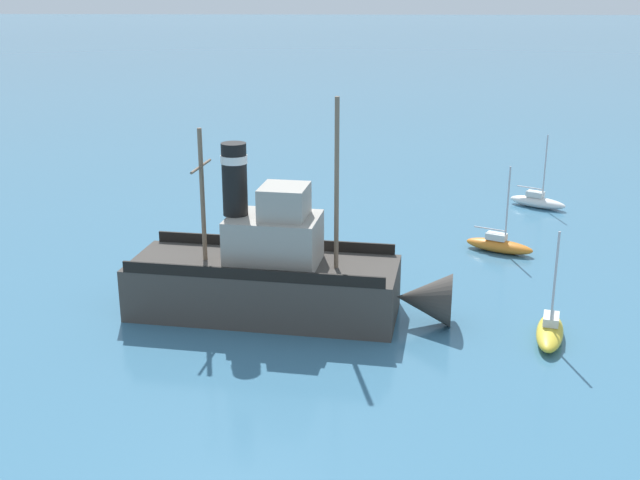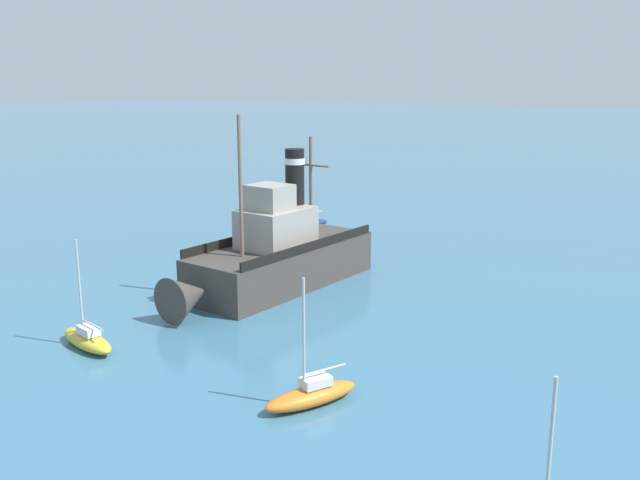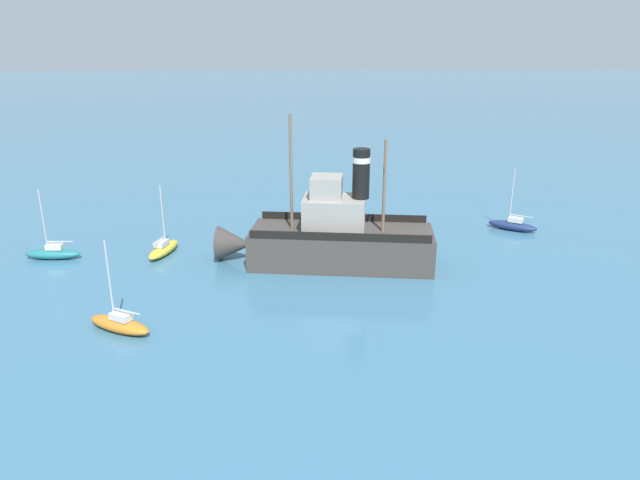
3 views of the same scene
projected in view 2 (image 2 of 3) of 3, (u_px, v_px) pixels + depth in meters
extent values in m
plane|color=teal|center=(292.00, 287.00, 38.92)|extent=(600.00, 600.00, 0.00)
cube|color=#423D38|center=(282.00, 265.00, 39.08)|extent=(6.04, 12.50, 2.40)
cone|color=#423D38|center=(189.00, 296.00, 33.49)|extent=(2.67, 2.71, 2.35)
cube|color=#9E998E|center=(276.00, 228.00, 38.17)|extent=(3.53, 4.38, 2.20)
cube|color=#9E998E|center=(270.00, 197.00, 37.37)|extent=(2.46, 2.29, 1.40)
cylinder|color=black|center=(295.00, 177.00, 38.87)|extent=(1.10, 1.10, 3.20)
cylinder|color=silver|center=(295.00, 161.00, 38.66)|extent=(1.16, 1.16, 0.35)
cylinder|color=#75604C|center=(240.00, 187.00, 35.39)|extent=(0.20, 0.20, 7.50)
cylinder|color=#75604C|center=(311.00, 187.00, 40.22)|extent=(0.20, 0.20, 6.00)
cylinder|color=#75604C|center=(311.00, 165.00, 39.91)|extent=(2.59, 0.48, 0.12)
cube|color=black|center=(312.00, 246.00, 37.48)|extent=(1.72, 11.30, 0.50)
cube|color=black|center=(254.00, 235.00, 40.02)|extent=(1.72, 11.30, 0.50)
ellipsoid|color=navy|center=(306.00, 224.00, 54.56)|extent=(3.08, 3.75, 0.70)
cube|color=silver|center=(308.00, 217.00, 54.53)|extent=(1.15, 1.27, 0.36)
cylinder|color=#B7B7BC|center=(302.00, 194.00, 53.87)|extent=(0.10, 0.10, 4.20)
cylinder|color=#B7B7BC|center=(313.00, 212.00, 54.61)|extent=(1.10, 1.52, 0.08)
cylinder|color=#B7B7BC|center=(549.00, 458.00, 16.11)|extent=(0.10, 0.10, 4.20)
ellipsoid|color=orange|center=(311.00, 396.00, 24.69)|extent=(2.78, 3.86, 0.70)
cube|color=silver|center=(316.00, 381.00, 24.68)|extent=(1.09, 1.27, 0.36)
cylinder|color=#B7B7BC|center=(304.00, 335.00, 23.98)|extent=(0.10, 0.10, 4.20)
cylinder|color=#B7B7BC|center=(325.00, 370.00, 24.80)|extent=(0.93, 1.62, 0.08)
ellipsoid|color=gold|center=(87.00, 341.00, 29.97)|extent=(3.96, 2.07, 0.70)
cube|color=silver|center=(88.00, 330.00, 29.72)|extent=(1.23, 0.91, 0.36)
cylinder|color=#B7B7BC|center=(80.00, 286.00, 29.62)|extent=(0.10, 0.10, 4.20)
cylinder|color=#B7B7BC|center=(92.00, 325.00, 29.36)|extent=(1.76, 0.56, 0.08)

